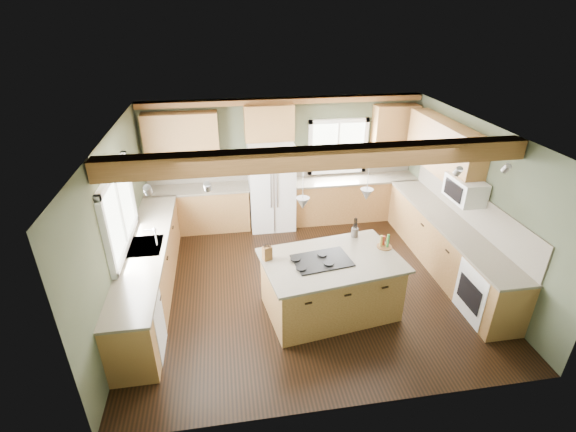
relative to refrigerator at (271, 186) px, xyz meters
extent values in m
plane|color=black|center=(0.30, -2.12, -0.90)|extent=(5.60, 5.60, 0.00)
plane|color=silver|center=(0.30, -2.12, 1.70)|extent=(5.60, 5.60, 0.00)
plane|color=#3E4632|center=(0.30, 0.38, 0.40)|extent=(5.60, 0.00, 5.60)
plane|color=#3E4632|center=(-2.50, -2.12, 0.40)|extent=(0.00, 5.00, 5.00)
plane|color=#3E4632|center=(3.10, -2.12, 0.40)|extent=(0.00, 5.00, 5.00)
cube|color=brown|center=(0.30, -2.88, 1.57)|extent=(5.55, 0.26, 0.26)
cube|color=brown|center=(0.30, 0.28, 1.64)|extent=(5.55, 0.20, 0.10)
cube|color=brown|center=(0.30, 0.36, 0.31)|extent=(5.58, 0.03, 0.58)
cube|color=brown|center=(3.08, -2.07, 0.31)|extent=(0.03, 3.70, 0.58)
cube|color=brown|center=(-1.49, 0.08, -0.46)|extent=(2.02, 0.60, 0.88)
cube|color=#474034|center=(-1.49, 0.08, 0.00)|extent=(2.06, 0.64, 0.04)
cube|color=brown|center=(1.79, 0.08, -0.46)|extent=(2.62, 0.60, 0.88)
cube|color=#474034|center=(1.79, 0.08, 0.00)|extent=(2.66, 0.64, 0.04)
cube|color=brown|center=(-2.20, -2.07, -0.46)|extent=(0.60, 3.70, 0.88)
cube|color=#474034|center=(-2.20, -2.07, 0.00)|extent=(0.64, 3.74, 0.04)
cube|color=brown|center=(2.80, -2.07, -0.46)|extent=(0.60, 3.70, 0.88)
cube|color=#474034|center=(2.80, -2.07, 0.00)|extent=(0.64, 3.74, 0.04)
cube|color=brown|center=(-1.69, 0.21, 1.05)|extent=(1.40, 0.35, 0.90)
cube|color=brown|center=(0.00, 0.21, 1.25)|extent=(0.96, 0.35, 0.70)
cube|color=brown|center=(2.92, -1.22, 1.05)|extent=(0.35, 2.20, 0.90)
cube|color=brown|center=(2.60, 0.21, 1.05)|extent=(0.90, 0.35, 0.90)
cube|color=white|center=(-2.48, -2.07, 0.65)|extent=(0.04, 1.60, 1.05)
cube|color=white|center=(1.45, 0.36, 0.65)|extent=(1.10, 0.04, 1.00)
cube|color=#262628|center=(-2.20, -2.07, 0.01)|extent=(0.50, 0.65, 0.03)
cylinder|color=#B2B2B7|center=(-2.02, -2.07, 0.15)|extent=(0.02, 0.02, 0.28)
cube|color=white|center=(-2.19, -3.37, -0.47)|extent=(0.60, 0.60, 0.84)
cube|color=white|center=(2.79, -3.37, -0.47)|extent=(0.60, 0.72, 0.84)
cube|color=white|center=(2.88, -2.17, 0.65)|extent=(0.40, 0.70, 0.38)
cone|color=#B2B2B7|center=(0.07, -2.95, 0.98)|extent=(0.18, 0.18, 0.16)
cone|color=#B2B2B7|center=(0.98, -2.81, 0.98)|extent=(0.18, 0.18, 0.16)
cube|color=silver|center=(0.00, 0.00, 0.00)|extent=(0.90, 0.74, 1.80)
cube|color=brown|center=(0.52, -2.88, -0.46)|extent=(2.00, 1.40, 0.88)
cube|color=#474034|center=(0.52, -2.88, 0.00)|extent=(2.15, 1.54, 0.04)
cube|color=black|center=(0.37, -2.91, 0.03)|extent=(0.88, 0.65, 0.02)
cube|color=brown|center=(-0.40, -2.74, 0.12)|extent=(0.15, 0.13, 0.21)
cylinder|color=#3F3732|center=(1.04, -2.30, 0.09)|extent=(0.13, 0.13, 0.15)
camera|label=1|loc=(-0.90, -7.79, 3.31)|focal=26.00mm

